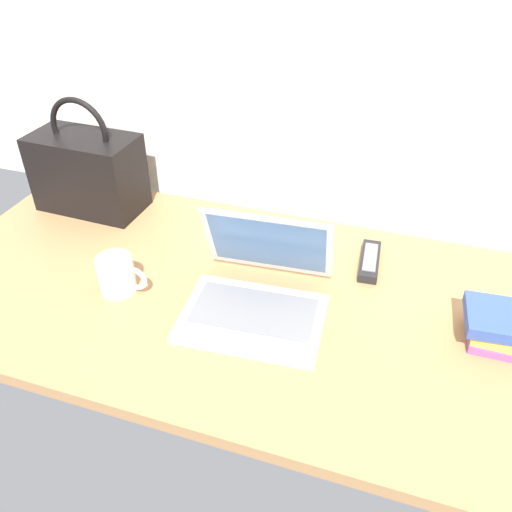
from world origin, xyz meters
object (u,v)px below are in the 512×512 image
laptop (258,292)px  remote_control_near (370,261)px  coffee_mug (117,274)px  handbag (88,171)px

laptop → remote_control_near: 0.33m
coffee_mug → handbag: bearing=130.3°
remote_control_near → handbag: 0.83m
laptop → remote_control_near: size_ratio=2.00×
laptop → coffee_mug: bearing=-172.0°
coffee_mug → remote_control_near: bearing=27.6°
remote_control_near → coffee_mug: bearing=-152.4°
laptop → remote_control_near: bearing=47.8°
laptop → coffee_mug: size_ratio=2.66×
remote_control_near → handbag: handbag is taller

